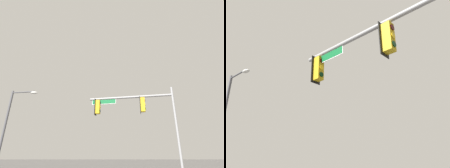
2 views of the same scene
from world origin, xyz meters
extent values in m
cylinder|color=gray|center=(-4.31, -6.79, 6.36)|extent=(6.38, 1.42, 0.18)
cube|color=black|center=(-5.08, -6.64, 5.69)|extent=(0.13, 0.52, 1.30)
cube|color=#B79314|center=(-5.26, -6.60, 5.69)|extent=(0.41, 0.38, 1.10)
cylinder|color=#B79314|center=(-5.26, -6.60, 6.30)|extent=(0.04, 0.04, 0.12)
cylinder|color=#340503|center=(-5.46, -6.56, 6.02)|extent=(0.07, 0.22, 0.22)
cylinder|color=yellow|center=(-5.46, -6.56, 5.69)|extent=(0.07, 0.22, 0.22)
cylinder|color=black|center=(-5.46, -6.56, 5.36)|extent=(0.07, 0.22, 0.22)
cube|color=black|center=(-1.59, -7.32, 5.69)|extent=(0.13, 0.52, 1.30)
cube|color=#B79314|center=(-1.77, -7.29, 5.69)|extent=(0.41, 0.38, 1.10)
cylinder|color=#B79314|center=(-1.77, -7.29, 6.30)|extent=(0.04, 0.04, 0.12)
cylinder|color=#340503|center=(-1.97, -7.25, 6.02)|extent=(0.07, 0.22, 0.22)
cylinder|color=yellow|center=(-1.97, -7.25, 5.69)|extent=(0.07, 0.22, 0.22)
cylinder|color=black|center=(-1.97, -7.25, 5.36)|extent=(0.07, 0.22, 0.22)
cube|color=#0F602D|center=(-2.26, -7.19, 6.10)|extent=(1.87, 0.40, 0.32)
cube|color=white|center=(-2.26, -7.19, 6.10)|extent=(1.92, 0.40, 0.38)
cylinder|color=#4C4C51|center=(4.46, -7.34, 6.97)|extent=(1.93, 0.38, 0.10)
ellipsoid|color=silver|center=(3.51, -7.20, 6.87)|extent=(0.56, 0.28, 0.20)
camera|label=1|loc=(-2.83, 6.34, 1.96)|focal=28.00mm
camera|label=2|loc=(-7.20, -0.32, 1.45)|focal=35.00mm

